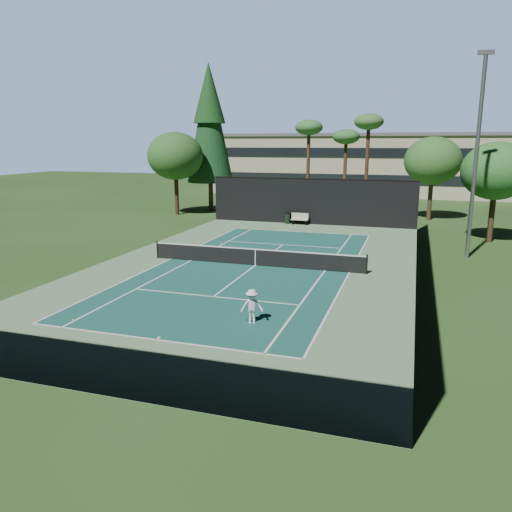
{
  "coord_description": "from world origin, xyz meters",
  "views": [
    {
      "loc": [
        8.66,
        -27.03,
        7.03
      ],
      "look_at": [
        1.0,
        -3.0,
        1.3
      ],
      "focal_mm": 35.0,
      "sensor_mm": 36.0,
      "label": 1
    }
  ],
  "objects_px": {
    "tennis_net": "(255,256)",
    "tennis_ball_d": "(221,242)",
    "tennis_ball_a": "(73,320)",
    "tennis_ball_c": "(314,251)",
    "park_bench": "(300,219)",
    "player": "(252,306)",
    "trash_bin": "(288,218)",
    "tennis_ball_b": "(260,260)"
  },
  "relations": [
    {
      "from": "park_bench",
      "to": "trash_bin",
      "type": "height_order",
      "value": "park_bench"
    },
    {
      "from": "tennis_ball_c",
      "to": "tennis_ball_d",
      "type": "height_order",
      "value": "tennis_ball_d"
    },
    {
      "from": "tennis_ball_a",
      "to": "tennis_ball_c",
      "type": "xyz_separation_m",
      "value": [
        6.77,
        15.86,
        -0.0
      ]
    },
    {
      "from": "tennis_net",
      "to": "tennis_ball_a",
      "type": "distance_m",
      "value": 11.86
    },
    {
      "from": "player",
      "to": "tennis_ball_b",
      "type": "xyz_separation_m",
      "value": [
        -2.88,
        10.44,
        -0.68
      ]
    },
    {
      "from": "tennis_ball_a",
      "to": "tennis_ball_c",
      "type": "height_order",
      "value": "tennis_ball_a"
    },
    {
      "from": "tennis_ball_c",
      "to": "trash_bin",
      "type": "height_order",
      "value": "trash_bin"
    },
    {
      "from": "tennis_ball_a",
      "to": "park_bench",
      "type": "relative_size",
      "value": 0.05
    },
    {
      "from": "tennis_ball_a",
      "to": "player",
      "type": "bearing_deg",
      "value": 15.57
    },
    {
      "from": "player",
      "to": "trash_bin",
      "type": "height_order",
      "value": "player"
    },
    {
      "from": "tennis_net",
      "to": "player",
      "type": "distance_m",
      "value": 9.55
    },
    {
      "from": "tennis_ball_d",
      "to": "tennis_net",
      "type": "bearing_deg",
      "value": -52.68
    },
    {
      "from": "tennis_ball_a",
      "to": "park_bench",
      "type": "xyz_separation_m",
      "value": [
        3.34,
        26.55,
        0.51
      ]
    },
    {
      "from": "player",
      "to": "tennis_ball_c",
      "type": "bearing_deg",
      "value": 72.82
    },
    {
      "from": "tennis_net",
      "to": "tennis_ball_d",
      "type": "relative_size",
      "value": 195.04
    },
    {
      "from": "park_bench",
      "to": "trash_bin",
      "type": "xyz_separation_m",
      "value": [
        -1.14,
        0.26,
        -0.07
      ]
    },
    {
      "from": "tennis_ball_d",
      "to": "park_bench",
      "type": "distance_m",
      "value": 10.32
    },
    {
      "from": "tennis_ball_a",
      "to": "tennis_ball_c",
      "type": "distance_m",
      "value": 17.25
    },
    {
      "from": "player",
      "to": "park_bench",
      "type": "bearing_deg",
      "value": 80.36
    },
    {
      "from": "player",
      "to": "trash_bin",
      "type": "xyz_separation_m",
      "value": [
        -4.79,
        24.87,
        -0.23
      ]
    },
    {
      "from": "tennis_net",
      "to": "tennis_ball_d",
      "type": "bearing_deg",
      "value": 127.32
    },
    {
      "from": "trash_bin",
      "to": "tennis_ball_a",
      "type": "bearing_deg",
      "value": -94.68
    },
    {
      "from": "tennis_ball_a",
      "to": "tennis_ball_d",
      "type": "distance_m",
      "value": 16.88
    },
    {
      "from": "tennis_ball_c",
      "to": "tennis_ball_d",
      "type": "relative_size",
      "value": 0.97
    },
    {
      "from": "player",
      "to": "tennis_ball_c",
      "type": "height_order",
      "value": "player"
    },
    {
      "from": "park_bench",
      "to": "tennis_ball_b",
      "type": "bearing_deg",
      "value": -86.89
    },
    {
      "from": "player",
      "to": "tennis_ball_d",
      "type": "xyz_separation_m",
      "value": [
        -7.21,
        14.93,
        -0.67
      ]
    },
    {
      "from": "player",
      "to": "tennis_ball_b",
      "type": "relative_size",
      "value": 24.28
    },
    {
      "from": "tennis_ball_d",
      "to": "trash_bin",
      "type": "height_order",
      "value": "trash_bin"
    },
    {
      "from": "tennis_ball_b",
      "to": "tennis_ball_a",
      "type": "bearing_deg",
      "value": -108.34
    },
    {
      "from": "player",
      "to": "tennis_ball_d",
      "type": "relative_size",
      "value": 21.29
    },
    {
      "from": "tennis_ball_a",
      "to": "park_bench",
      "type": "bearing_deg",
      "value": 82.84
    },
    {
      "from": "tennis_ball_a",
      "to": "park_bench",
      "type": "distance_m",
      "value": 26.77
    },
    {
      "from": "tennis_ball_c",
      "to": "tennis_ball_d",
      "type": "xyz_separation_m",
      "value": [
        -6.98,
        1.01,
        0.0
      ]
    },
    {
      "from": "tennis_ball_a",
      "to": "trash_bin",
      "type": "xyz_separation_m",
      "value": [
        2.2,
        26.82,
        0.44
      ]
    },
    {
      "from": "tennis_ball_b",
      "to": "tennis_ball_c",
      "type": "bearing_deg",
      "value": 52.55
    },
    {
      "from": "tennis_net",
      "to": "park_bench",
      "type": "distance_m",
      "value": 15.49
    },
    {
      "from": "tennis_ball_c",
      "to": "trash_bin",
      "type": "relative_size",
      "value": 0.07
    },
    {
      "from": "player",
      "to": "park_bench",
      "type": "height_order",
      "value": "player"
    },
    {
      "from": "tennis_ball_b",
      "to": "trash_bin",
      "type": "distance_m",
      "value": 14.56
    },
    {
      "from": "tennis_ball_c",
      "to": "tennis_ball_a",
      "type": "bearing_deg",
      "value": -113.11
    },
    {
      "from": "tennis_ball_d",
      "to": "park_bench",
      "type": "height_order",
      "value": "park_bench"
    }
  ]
}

